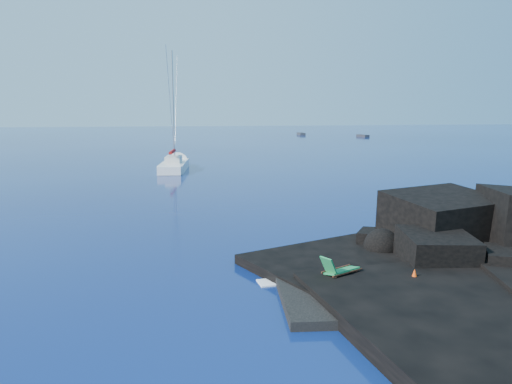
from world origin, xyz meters
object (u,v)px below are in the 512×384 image
at_px(sailboat, 174,170).
at_px(distant_boat_b, 363,137).
at_px(deck_chair, 342,265).
at_px(marker_cone, 414,276).
at_px(sunbather, 374,281).
at_px(distant_boat_a, 301,135).

distance_m(sailboat, distant_boat_b, 82.42).
height_order(deck_chair, marker_cone, deck_chair).
bearing_deg(sailboat, deck_chair, -74.35).
relative_size(sunbather, distant_boat_a, 0.35).
bearing_deg(sunbather, sailboat, 68.11).
relative_size(sunbather, marker_cone, 2.87).
relative_size(deck_chair, sunbather, 1.04).
distance_m(marker_cone, distant_boat_a, 123.80).
bearing_deg(sailboat, sunbather, -73.11).
height_order(sunbather, distant_boat_b, sunbather).
distance_m(marker_cone, distant_boat_b, 115.84).
relative_size(sailboat, sunbather, 8.42).
bearing_deg(marker_cone, distant_boat_a, 77.03).
xyz_separation_m(sunbather, distant_boat_a, (29.45, 120.54, -0.52)).
xyz_separation_m(sailboat, deck_chair, (6.28, -42.05, 0.96)).
xyz_separation_m(deck_chair, distant_boat_b, (44.11, 107.28, -0.96)).
bearing_deg(distant_boat_a, sailboat, -113.69).
bearing_deg(deck_chair, sailboat, 71.50).
bearing_deg(deck_chair, sunbather, -64.60).
distance_m(deck_chair, distant_boat_b, 115.99).
bearing_deg(sunbather, marker_cone, -35.04).
distance_m(sunbather, distant_boat_a, 124.09).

